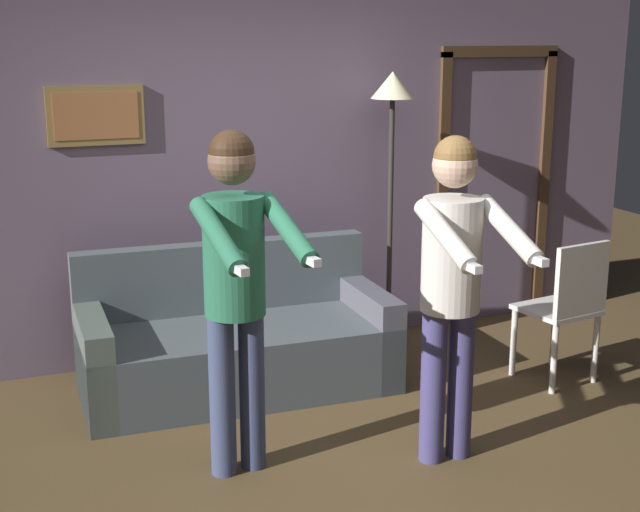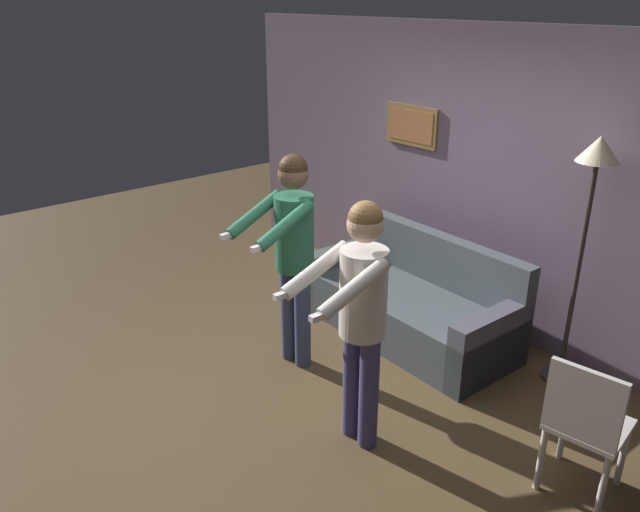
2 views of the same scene
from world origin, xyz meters
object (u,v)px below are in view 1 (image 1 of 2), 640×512
couch (236,345)px  torchiere_lamp (392,127)px  person_standing_left (236,271)px  person_standing_right (453,270)px  dining_chair_distant (567,304)px

couch → torchiere_lamp: 1.82m
person_standing_left → person_standing_right: (1.04, -0.28, -0.03)m
couch → dining_chair_distant: 2.09m
person_standing_left → person_standing_right: size_ratio=1.03×
torchiere_lamp → dining_chair_distant: (0.71, -1.08, -1.03)m
couch → person_standing_left: size_ratio=1.11×
torchiere_lamp → person_standing_right: torchiere_lamp is taller
torchiere_lamp → dining_chair_distant: 1.65m
person_standing_left → person_standing_right: bearing=-15.0°
person_standing_left → couch: bearing=74.0°
dining_chair_distant → person_standing_left: bearing=-170.9°
couch → torchiere_lamp: size_ratio=1.00×
person_standing_left → torchiere_lamp: bearing=42.9°
torchiere_lamp → person_standing_left: bearing=-137.1°
couch → torchiere_lamp: torchiere_lamp is taller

